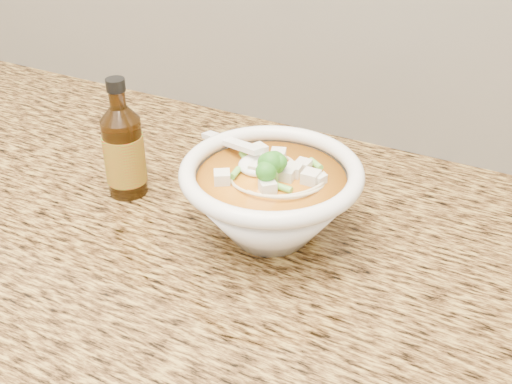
% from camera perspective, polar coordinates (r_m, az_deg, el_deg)
% --- Properties ---
extents(counter_slab, '(4.00, 0.68, 0.04)m').
position_cam_1_polar(counter_slab, '(0.85, -8.60, -2.94)').
color(counter_slab, '#A4823C').
rests_on(counter_slab, cabinet).
extents(soup_bowl, '(0.23, 0.22, 0.12)m').
position_cam_1_polar(soup_bowl, '(0.76, 1.34, -0.69)').
color(soup_bowl, white).
rests_on(soup_bowl, counter_slab).
extents(hot_sauce_bottle, '(0.06, 0.06, 0.16)m').
position_cam_1_polar(hot_sauce_bottle, '(0.86, -11.66, 3.54)').
color(hot_sauce_bottle, '#3C2108').
rests_on(hot_sauce_bottle, counter_slab).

